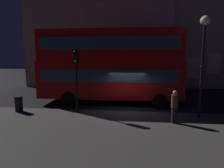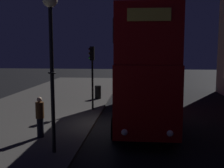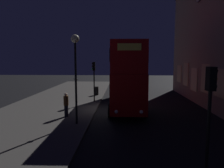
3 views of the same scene
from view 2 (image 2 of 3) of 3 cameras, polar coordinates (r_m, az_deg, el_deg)
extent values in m
plane|color=black|center=(14.24, -1.28, -8.50)|extent=(80.00, 80.00, 0.00)
cube|color=#423F3D|center=(15.49, -18.99, -7.38)|extent=(44.00, 8.25, 0.12)
cube|color=#9E0C0C|center=(15.11, 6.49, -0.23)|extent=(10.67, 2.65, 2.78)
cube|color=#9E0C0C|center=(15.00, 6.63, 9.34)|extent=(10.46, 2.60, 2.25)
cube|color=#2D3842|center=(15.07, 6.51, 1.08)|extent=(9.82, 2.70, 0.90)
cube|color=#2D3842|center=(15.00, 6.64, 9.77)|extent=(9.82, 2.70, 0.90)
cube|color=#F2D84C|center=(9.80, 7.69, 14.11)|extent=(0.10, 1.51, 0.44)
sphere|color=white|center=(10.17, 11.96, -10.02)|extent=(0.24, 0.24, 0.24)
sphere|color=white|center=(10.10, 2.61, -10.00)|extent=(0.24, 0.24, 0.24)
cylinder|color=black|center=(11.97, 13.24, -9.16)|extent=(1.04, 0.25, 1.04)
cylinder|color=black|center=(11.87, 0.53, -9.11)|extent=(1.04, 0.25, 1.04)
cylinder|color=black|center=(18.30, 10.25, -3.41)|extent=(1.04, 0.25, 1.04)
cylinder|color=black|center=(18.23, 2.06, -3.33)|extent=(1.04, 0.25, 1.04)
cylinder|color=black|center=(17.05, -4.07, -0.23)|extent=(0.12, 0.12, 3.06)
cube|color=black|center=(16.91, -4.13, 6.36)|extent=(0.33, 0.27, 0.85)
sphere|color=black|center=(16.93, -4.64, 7.27)|extent=(0.17, 0.17, 0.17)
sphere|color=black|center=(16.93, -4.63, 6.35)|extent=(0.17, 0.17, 0.17)
sphere|color=green|center=(16.94, -4.62, 5.44)|extent=(0.17, 0.17, 0.17)
cylinder|color=black|center=(9.94, -12.31, 0.42)|extent=(0.14, 0.14, 5.18)
torus|color=black|center=(9.90, -12.36, 2.27)|extent=(0.28, 0.28, 0.06)
sphere|color=#F9EFC6|center=(10.01, -12.76, 16.69)|extent=(0.52, 0.52, 0.52)
cylinder|color=black|center=(12.25, -14.67, -8.75)|extent=(0.28, 0.28, 0.83)
cylinder|color=#513319|center=(12.06, -14.79, -5.27)|extent=(0.35, 0.35, 0.69)
sphere|color=beige|center=(11.97, -14.86, -3.15)|extent=(0.22, 0.22, 0.22)
cylinder|color=black|center=(20.91, -2.94, -1.70)|extent=(0.47, 0.47, 1.00)
camera|label=1|loc=(19.38, -41.50, 4.69)|focal=30.50mm
camera|label=3|loc=(3.63, -171.88, -1.26)|focal=33.40mm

